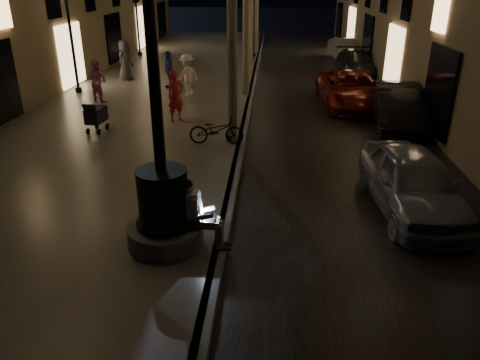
# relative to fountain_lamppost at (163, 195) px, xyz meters

# --- Properties ---
(ground) EXTENTS (120.00, 120.00, 0.00)m
(ground) POSITION_rel_fountain_lamppost_xyz_m (1.00, 13.00, -1.21)
(ground) COLOR black
(ground) RESTS_ON ground
(cobble_lane) EXTENTS (6.00, 45.00, 0.02)m
(cobble_lane) POSITION_rel_fountain_lamppost_xyz_m (4.00, 13.00, -1.20)
(cobble_lane) COLOR black
(cobble_lane) RESTS_ON ground
(promenade) EXTENTS (8.00, 45.00, 0.20)m
(promenade) POSITION_rel_fountain_lamppost_xyz_m (-3.00, 13.00, -1.11)
(promenade) COLOR #636057
(promenade) RESTS_ON ground
(curb_strip) EXTENTS (0.25, 45.00, 0.20)m
(curb_strip) POSITION_rel_fountain_lamppost_xyz_m (1.00, 13.00, -1.11)
(curb_strip) COLOR #59595B
(curb_strip) RESTS_ON ground
(fountain_lamppost) EXTENTS (1.40, 1.40, 5.21)m
(fountain_lamppost) POSITION_rel_fountain_lamppost_xyz_m (0.00, 0.00, 0.00)
(fountain_lamppost) COLOR #59595B
(fountain_lamppost) RESTS_ON promenade
(seated_man_laptop) EXTENTS (0.96, 0.32, 1.33)m
(seated_man_laptop) POSITION_rel_fountain_lamppost_xyz_m (0.61, 0.00, -0.31)
(seated_man_laptop) COLOR tan
(seated_man_laptop) RESTS_ON promenade
(lamp_curb_a) EXTENTS (0.36, 0.36, 4.81)m
(lamp_curb_a) POSITION_rel_fountain_lamppost_xyz_m (0.70, 6.00, 2.02)
(lamp_curb_a) COLOR black
(lamp_curb_a) RESTS_ON promenade
(lamp_curb_b) EXTENTS (0.36, 0.36, 4.81)m
(lamp_curb_b) POSITION_rel_fountain_lamppost_xyz_m (0.70, 14.00, 2.02)
(lamp_curb_b) COLOR black
(lamp_curb_b) RESTS_ON promenade
(lamp_curb_c) EXTENTS (0.36, 0.36, 4.81)m
(lamp_curb_c) POSITION_rel_fountain_lamppost_xyz_m (0.70, 22.00, 2.02)
(lamp_curb_c) COLOR black
(lamp_curb_c) RESTS_ON promenade
(lamp_left_b) EXTENTS (0.36, 0.36, 4.81)m
(lamp_left_b) POSITION_rel_fountain_lamppost_xyz_m (-6.40, 12.00, 2.02)
(lamp_left_b) COLOR black
(lamp_left_b) RESTS_ON promenade
(lamp_left_c) EXTENTS (0.36, 0.36, 4.81)m
(lamp_left_c) POSITION_rel_fountain_lamppost_xyz_m (-6.40, 22.00, 2.02)
(lamp_left_c) COLOR black
(lamp_left_c) RESTS_ON promenade
(stroller) EXTENTS (0.54, 1.09, 1.10)m
(stroller) POSITION_rel_fountain_lamppost_xyz_m (-3.64, 6.58, -0.46)
(stroller) COLOR black
(stroller) RESTS_ON promenade
(car_front) EXTENTS (1.89, 4.12, 1.37)m
(car_front) POSITION_rel_fountain_lamppost_xyz_m (5.00, 2.12, -0.53)
(car_front) COLOR #96979D
(car_front) RESTS_ON ground
(car_second) EXTENTS (1.87, 4.39, 1.41)m
(car_second) POSITION_rel_fountain_lamppost_xyz_m (6.20, 8.67, -0.51)
(car_second) COLOR black
(car_second) RESTS_ON ground
(car_third) EXTENTS (2.52, 4.96, 1.34)m
(car_third) POSITION_rel_fountain_lamppost_xyz_m (5.00, 11.12, -0.54)
(car_third) COLOR maroon
(car_third) RESTS_ON ground
(car_rear) EXTENTS (1.77, 4.26, 1.23)m
(car_rear) POSITION_rel_fountain_lamppost_xyz_m (6.20, 17.69, -0.60)
(car_rear) COLOR #2A2B2E
(car_rear) RESTS_ON ground
(car_fifth) EXTENTS (1.56, 3.86, 1.25)m
(car_fifth) POSITION_rel_fountain_lamppost_xyz_m (6.20, 22.50, -0.59)
(car_fifth) COLOR #AEAEA9
(car_fifth) RESTS_ON ground
(pedestrian_red) EXTENTS (0.74, 0.73, 1.72)m
(pedestrian_red) POSITION_rel_fountain_lamppost_xyz_m (-1.35, 8.01, -0.15)
(pedestrian_red) COLOR red
(pedestrian_red) RESTS_ON promenade
(pedestrian_pink) EXTENTS (0.98, 0.88, 1.64)m
(pedestrian_pink) POSITION_rel_fountain_lamppost_xyz_m (-4.96, 10.48, -0.19)
(pedestrian_pink) COLOR #C06695
(pedestrian_pink) RESTS_ON promenade
(pedestrian_white) EXTENTS (1.19, 1.24, 1.69)m
(pedestrian_white) POSITION_rel_fountain_lamppost_xyz_m (-1.59, 11.68, -0.16)
(pedestrian_white) COLOR white
(pedestrian_white) RESTS_ON promenade
(pedestrian_blue) EXTENTS (0.73, 1.02, 1.61)m
(pedestrian_blue) POSITION_rel_fountain_lamppost_xyz_m (-2.66, 13.09, -0.21)
(pedestrian_blue) COLOR navy
(pedestrian_blue) RESTS_ON promenade
(pedestrian_dark) EXTENTS (0.81, 1.04, 1.87)m
(pedestrian_dark) POSITION_rel_fountain_lamppost_xyz_m (-5.06, 14.58, -0.08)
(pedestrian_dark) COLOR #37363C
(pedestrian_dark) RESTS_ON promenade
(bicycle) EXTENTS (1.62, 0.62, 0.84)m
(bicycle) POSITION_rel_fountain_lamppost_xyz_m (0.29, 5.72, -0.59)
(bicycle) COLOR black
(bicycle) RESTS_ON promenade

